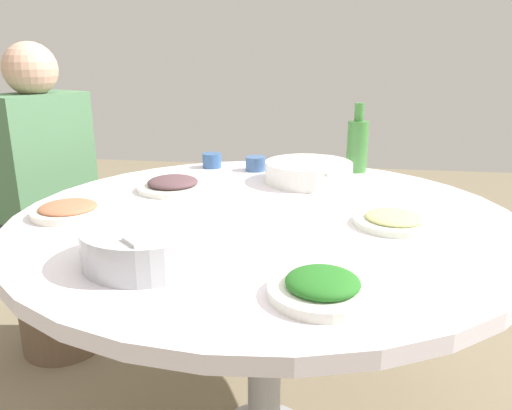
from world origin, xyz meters
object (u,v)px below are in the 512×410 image
(tea_cup_far, at_px, (256,164))
(round_dining_table, at_px, (265,239))
(stool_for_diner_left, at_px, (59,296))
(dish_eggplant, at_px, (173,185))
(dish_greens, at_px, (322,287))
(rice_bowl, at_px, (148,243))
(dish_tofu_braise, at_px, (68,210))
(dish_noodles, at_px, (394,220))
(tea_cup_near, at_px, (212,160))
(green_bottle, at_px, (357,144))
(diner_left, at_px, (42,164))
(soup_bowl, at_px, (308,173))

(tea_cup_far, bearing_deg, round_dining_table, -78.41)
(round_dining_table, height_order, stool_for_diner_left, round_dining_table)
(dish_eggplant, bearing_deg, dish_greens, -53.53)
(rice_bowl, distance_m, dish_greens, 0.38)
(round_dining_table, distance_m, tea_cup_far, 0.52)
(rice_bowl, bearing_deg, dish_tofu_braise, 140.86)
(round_dining_table, xyz_separation_m, dish_tofu_braise, (-0.52, -0.10, 0.09))
(dish_tofu_braise, height_order, stool_for_diner_left, dish_tofu_braise)
(dish_noodles, xyz_separation_m, tea_cup_far, (-0.44, 0.55, 0.01))
(tea_cup_near, relative_size, tea_cup_far, 0.95)
(dish_eggplant, relative_size, dish_noodles, 1.10)
(round_dining_table, relative_size, green_bottle, 5.47)
(dish_noodles, height_order, stool_for_diner_left, dish_noodles)
(rice_bowl, bearing_deg, dish_greens, -16.36)
(dish_greens, distance_m, green_bottle, 1.02)
(stool_for_diner_left, height_order, diner_left, diner_left)
(round_dining_table, height_order, green_bottle, green_bottle)
(dish_tofu_braise, xyz_separation_m, diner_left, (-0.38, 0.51, -0.00))
(dish_noodles, xyz_separation_m, diner_left, (-1.24, 0.46, 0.00))
(rice_bowl, relative_size, green_bottle, 1.10)
(rice_bowl, bearing_deg, stool_for_diner_left, 132.17)
(dish_eggplant, xyz_separation_m, dish_noodles, (0.66, -0.24, -0.00))
(rice_bowl, bearing_deg, tea_cup_far, 83.57)
(soup_bowl, bearing_deg, dish_greens, -85.28)
(rice_bowl, relative_size, stool_for_diner_left, 0.59)
(dish_greens, relative_size, stool_for_diner_left, 0.43)
(dish_greens, bearing_deg, rice_bowl, 163.64)
(round_dining_table, bearing_deg, diner_left, 155.44)
(dish_greens, distance_m, tea_cup_near, 1.09)
(rice_bowl, xyz_separation_m, dish_tofu_braise, (-0.32, 0.26, -0.03))
(tea_cup_far, bearing_deg, dish_tofu_braise, -124.86)
(tea_cup_near, xyz_separation_m, stool_for_diner_left, (-0.63, -0.11, -0.56))
(tea_cup_far, xyz_separation_m, diner_left, (-0.80, -0.09, -0.01))
(stool_for_diner_left, bearing_deg, soup_bowl, -3.12)
(dish_tofu_braise, bearing_deg, stool_for_diner_left, 126.55)
(dish_greens, xyz_separation_m, diner_left, (-1.07, 0.88, -0.00))
(tea_cup_near, relative_size, diner_left, 0.09)
(rice_bowl, bearing_deg, soup_bowl, 67.50)
(round_dining_table, xyz_separation_m, soup_bowl, (0.10, 0.36, 0.11))
(dish_greens, bearing_deg, tea_cup_far, 105.52)
(dish_tofu_braise, distance_m, diner_left, 0.64)
(soup_bowl, xyz_separation_m, dish_eggplant, (-0.42, -0.17, -0.01))
(rice_bowl, distance_m, tea_cup_far, 0.87)
(diner_left, bearing_deg, soup_bowl, -3.12)
(round_dining_table, relative_size, dish_eggplant, 6.04)
(stool_for_diner_left, bearing_deg, tea_cup_near, 10.31)
(green_bottle, height_order, stool_for_diner_left, green_bottle)
(tea_cup_near, bearing_deg, soup_bowl, -24.33)
(soup_bowl, xyz_separation_m, stool_for_diner_left, (-1.00, 0.05, -0.56))
(dish_greens, height_order, dish_eggplant, dish_greens)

